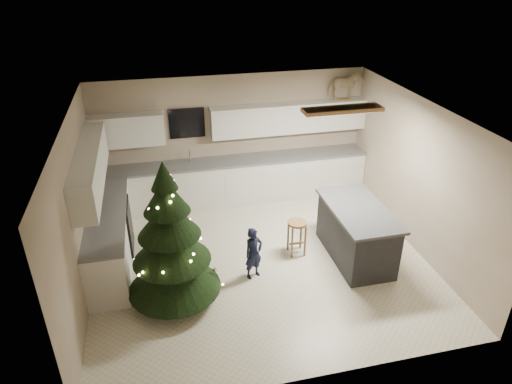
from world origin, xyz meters
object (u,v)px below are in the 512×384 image
toddler (254,253)px  rocking_horse (345,85)px  island (356,233)px  bar_stool (297,230)px  christmas_tree (171,247)px

toddler → rocking_horse: 4.12m
island → toddler: bearing=-175.6°
toddler → rocking_horse: bearing=23.6°
bar_stool → island: bearing=-19.0°
toddler → island: bearing=-19.1°
bar_stool → toddler: size_ratio=0.71×
christmas_tree → rocking_horse: (3.78, 2.95, 1.36)m
christmas_tree → rocking_horse: size_ratio=3.53×
island → toddler: 1.82m
christmas_tree → rocking_horse: bearing=37.9°
christmas_tree → rocking_horse: rocking_horse is taller
christmas_tree → toddler: size_ratio=2.56×
toddler → christmas_tree: bearing=167.6°
bar_stool → rocking_horse: 3.31m
rocking_horse → bar_stool: bearing=143.5°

